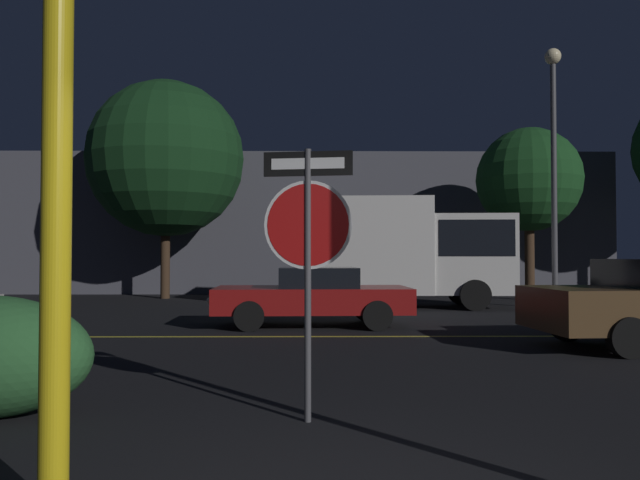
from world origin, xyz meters
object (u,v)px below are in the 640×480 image
(stop_sign, at_px, (308,229))
(delivery_truck, at_px, (407,249))
(tree_0, at_px, (166,159))
(street_lamp, at_px, (554,139))
(yellow_pole_left, at_px, (56,238))
(tree_1, at_px, (529,180))
(passing_car_2, at_px, (313,295))

(stop_sign, height_order, delivery_truck, delivery_truck)
(delivery_truck, bearing_deg, tree_0, -112.56)
(street_lamp, bearing_deg, yellow_pole_left, -120.40)
(tree_0, xyz_separation_m, tree_1, (12.50, -0.83, -0.83))
(stop_sign, height_order, street_lamp, street_lamp)
(stop_sign, bearing_deg, street_lamp, 68.73)
(stop_sign, relative_size, delivery_truck, 0.40)
(yellow_pole_left, height_order, street_lamp, street_lamp)
(delivery_truck, bearing_deg, street_lamp, 88.05)
(passing_car_2, distance_m, delivery_truck, 5.60)
(tree_1, bearing_deg, passing_car_2, -133.12)
(stop_sign, bearing_deg, tree_1, 73.04)
(passing_car_2, bearing_deg, yellow_pole_left, 169.59)
(stop_sign, xyz_separation_m, yellow_pole_left, (-1.39, -2.06, -0.14))
(tree_0, height_order, tree_1, tree_0)
(yellow_pole_left, bearing_deg, passing_car_2, 81.64)
(yellow_pole_left, height_order, tree_0, tree_0)
(yellow_pole_left, distance_m, tree_0, 19.00)
(tree_0, bearing_deg, tree_1, -3.82)
(delivery_truck, distance_m, tree_1, 5.99)
(delivery_truck, xyz_separation_m, tree_0, (-7.89, 3.85, 3.19))
(stop_sign, distance_m, yellow_pole_left, 2.49)
(passing_car_2, distance_m, street_lamp, 9.13)
(tree_0, relative_size, tree_1, 1.31)
(stop_sign, height_order, passing_car_2, stop_sign)
(yellow_pole_left, distance_m, delivery_truck, 15.05)
(passing_car_2, relative_size, delivery_truck, 0.69)
(tree_0, distance_m, tree_1, 12.55)
(passing_car_2, bearing_deg, tree_1, -45.16)
(passing_car_2, height_order, street_lamp, street_lamp)
(stop_sign, relative_size, street_lamp, 0.33)
(delivery_truck, height_order, street_lamp, street_lamp)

